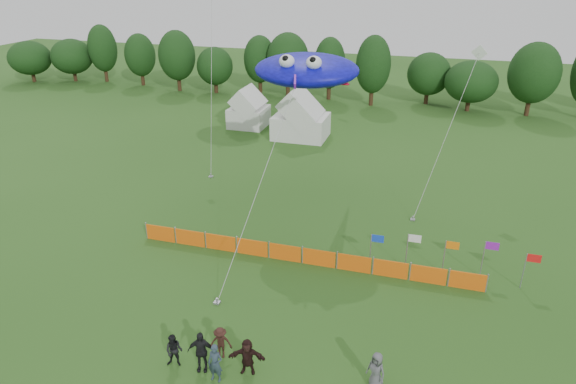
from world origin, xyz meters
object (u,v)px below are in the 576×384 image
(barrier_fence, at_px, (302,255))
(spectator_a, at_px, (215,363))
(spectator_c, at_px, (221,343))
(stingray_kite, at_px, (309,69))
(tent_left, at_px, (249,111))
(spectator_b, at_px, (174,351))
(tent_right, at_px, (301,119))
(spectator_f, at_px, (247,356))
(spectator_d, at_px, (201,351))
(spectator_e, at_px, (376,371))

(barrier_fence, xyz_separation_m, spectator_a, (-1.02, -9.67, 0.37))
(spectator_c, bearing_deg, stingray_kite, 75.08)
(stingray_kite, bearing_deg, barrier_fence, -77.60)
(tent_left, bearing_deg, spectator_b, -74.65)
(spectator_b, distance_m, stingray_kite, 18.59)
(spectator_a, bearing_deg, tent_left, 109.91)
(tent_right, xyz_separation_m, spectator_b, (3.02, -31.37, -1.06))
(spectator_a, bearing_deg, spectator_f, 37.21)
(tent_left, height_order, tent_right, tent_right)
(spectator_a, bearing_deg, spectator_d, 156.65)
(barrier_fence, height_order, spectator_a, spectator_a)
(spectator_e, bearing_deg, barrier_fence, 150.43)
(barrier_fence, xyz_separation_m, spectator_b, (-3.04, -9.39, 0.28))
(tent_right, relative_size, stingray_kite, 0.26)
(spectator_c, xyz_separation_m, spectator_d, (-0.48, -0.93, 0.19))
(tent_right, xyz_separation_m, spectator_d, (4.22, -31.27, -0.88))
(tent_left, bearing_deg, stingray_kite, -58.07)
(spectator_a, distance_m, stingray_kite, 18.73)
(spectator_a, distance_m, spectator_c, 1.36)
(spectator_c, relative_size, stingray_kite, 0.08)
(spectator_c, distance_m, spectator_f, 1.53)
(barrier_fence, distance_m, spectator_d, 9.48)
(spectator_b, bearing_deg, spectator_e, -1.80)
(spectator_b, distance_m, spectator_c, 1.97)
(spectator_c, height_order, spectator_e, spectator_e)
(tent_right, distance_m, spectator_a, 32.06)
(spectator_f, bearing_deg, spectator_a, -154.26)
(spectator_c, height_order, stingray_kite, stingray_kite)
(spectator_c, xyz_separation_m, stingray_kite, (-0.15, 15.22, 8.91))
(barrier_fence, height_order, spectator_d, spectator_d)
(tent_left, distance_m, spectator_e, 36.70)
(tent_right, distance_m, stingray_kite, 17.63)
(spectator_a, distance_m, spectator_b, 2.04)
(spectator_b, bearing_deg, spectator_f, -0.73)
(spectator_c, distance_m, stingray_kite, 17.64)
(tent_left, height_order, spectator_a, tent_left)
(tent_left, distance_m, spectator_f, 35.15)
(spectator_c, xyz_separation_m, spectator_e, (6.67, 0.16, 0.09))
(spectator_d, relative_size, stingray_kite, 0.09)
(barrier_fence, distance_m, spectator_b, 9.87)
(stingray_kite, bearing_deg, spectator_d, -91.17)
(spectator_e, relative_size, spectator_f, 1.02)
(spectator_c, relative_size, spectator_e, 0.90)
(spectator_e, bearing_deg, spectator_f, -145.02)
(tent_left, relative_size, spectator_a, 2.12)
(barrier_fence, bearing_deg, spectator_d, -101.19)
(spectator_e, bearing_deg, stingray_kite, 141.87)
(spectator_a, xyz_separation_m, spectator_c, (-0.34, 1.31, -0.11))
(spectator_a, bearing_deg, spectator_e, 14.63)
(spectator_c, bearing_deg, tent_right, 83.32)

